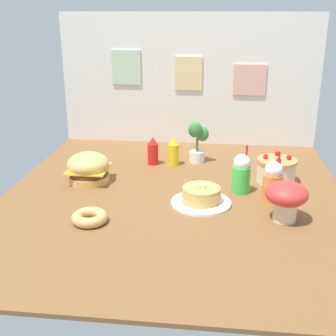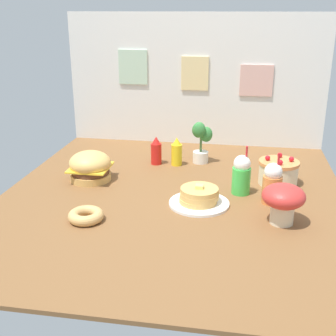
{
  "view_description": "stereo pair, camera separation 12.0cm",
  "coord_description": "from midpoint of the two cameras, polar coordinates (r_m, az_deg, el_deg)",
  "views": [
    {
      "loc": [
        0.23,
        -2.24,
        0.99
      ],
      "look_at": [
        -0.04,
        0.1,
        0.13
      ],
      "focal_mm": 46.94,
      "sensor_mm": 36.0,
      "label": 1
    },
    {
      "loc": [
        0.35,
        -2.23,
        0.99
      ],
      "look_at": [
        -0.04,
        0.1,
        0.13
      ],
      "focal_mm": 46.94,
      "sensor_mm": 36.0,
      "label": 2
    }
  ],
  "objects": [
    {
      "name": "pancake_stack",
      "position": [
        2.35,
        2.84,
        -3.78
      ],
      "size": [
        0.32,
        0.32,
        0.11
      ],
      "color": "white",
      "rests_on": "ground_plane"
    },
    {
      "name": "mushroom_stool",
      "position": [
        2.2,
        13.59,
        -3.74
      ],
      "size": [
        0.21,
        0.21,
        0.2
      ],
      "color": "beige",
      "rests_on": "ground_plane"
    },
    {
      "name": "layer_cake",
      "position": [
        2.7,
        12.64,
        -0.28
      ],
      "size": [
        0.24,
        0.24,
        0.17
      ],
      "color": "beige",
      "rests_on": "ground_plane"
    },
    {
      "name": "potted_plant",
      "position": [
        2.96,
        2.66,
        3.63
      ],
      "size": [
        0.14,
        0.11,
        0.29
      ],
      "color": "white",
      "rests_on": "ground_plane"
    },
    {
      "name": "donut_pink_glaze",
      "position": [
        2.2,
        -11.7,
        -6.29
      ],
      "size": [
        0.18,
        0.18,
        0.05
      ],
      "color": "tan",
      "rests_on": "ground_plane"
    },
    {
      "name": "ketchup_bottle",
      "position": [
        2.94,
        -3.15,
        2.14
      ],
      "size": [
        0.07,
        0.07,
        0.19
      ],
      "color": "red",
      "rests_on": "ground_plane"
    },
    {
      "name": "burger",
      "position": [
        2.69,
        -11.55,
        0.0
      ],
      "size": [
        0.25,
        0.25,
        0.18
      ],
      "color": "#DBA859",
      "rests_on": "ground_plane"
    },
    {
      "name": "orange_float_cup",
      "position": [
        2.42,
        12.08,
        -1.71
      ],
      "size": [
        0.1,
        0.1,
        0.29
      ],
      "color": "orange",
      "rests_on": "ground_plane"
    },
    {
      "name": "ground_plane",
      "position": [
        2.46,
        -0.66,
        -3.86
      ],
      "size": [
        1.91,
        2.11,
        0.02
      ],
      "primitive_type": "cube",
      "color": "brown"
    },
    {
      "name": "mustard_bottle",
      "position": [
        2.92,
        -0.46,
        2.05
      ],
      "size": [
        0.07,
        0.07,
        0.19
      ],
      "color": "yellow",
      "rests_on": "ground_plane"
    },
    {
      "name": "cream_soda_cup",
      "position": [
        2.5,
        8.15,
        -0.71
      ],
      "size": [
        0.1,
        0.1,
        0.28
      ],
      "color": "green",
      "rests_on": "ground_plane"
    },
    {
      "name": "back_wall",
      "position": [
        3.34,
        1.63,
        11.35
      ],
      "size": [
        1.91,
        0.04,
        0.97
      ],
      "color": "silver",
      "rests_on": "ground_plane"
    }
  ]
}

